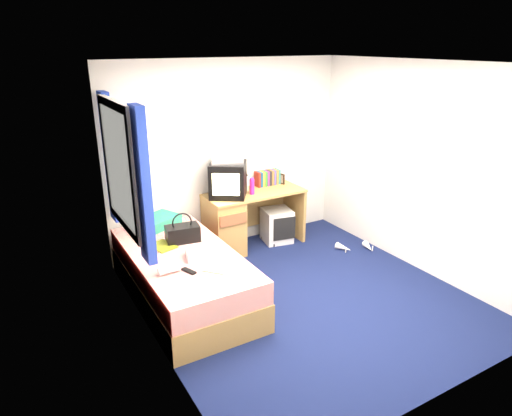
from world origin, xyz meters
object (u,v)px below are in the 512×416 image
pink_water_bottle (252,187)px  magazine (162,246)px  remote_control (189,271)px  water_bottle (169,270)px  pillow (156,222)px  colour_swatch_fan (213,271)px  towel (201,253)px  desk (235,220)px  storage_cube (277,225)px  picture_frame (281,179)px  bed (184,276)px  aerosol_can (246,183)px  crt_tv (228,180)px  vcr (228,160)px  handbag (183,233)px  white_heels (356,247)px

pink_water_bottle → magazine: size_ratio=0.70×
remote_control → water_bottle: bearing=136.3°
remote_control → pillow: bearing=65.1°
pink_water_bottle → colour_swatch_fan: size_ratio=0.89×
towel → remote_control: (-0.22, -0.23, -0.04)m
desk → pink_water_bottle: pink_water_bottle is taller
storage_cube → picture_frame: (0.17, 0.17, 0.59)m
bed → towel: bearing=-57.5°
towel → magazine: towel is taller
bed → storage_cube: bearing=25.1°
desk → aerosol_can: size_ratio=6.51×
crt_tv → pink_water_bottle: crt_tv is taller
storage_cube → towel: size_ratio=1.61×
crt_tv → magazine: size_ratio=2.09×
remote_control → picture_frame: bearing=15.2°
storage_cube → picture_frame: 0.64m
water_bottle → vcr: bearing=43.8°
crt_tv → handbag: 1.05m
handbag → towel: 0.46m
aerosol_can → white_heels: (1.13, -0.91, -0.81)m
picture_frame → colour_swatch_fan: bearing=-149.2°
picture_frame → remote_control: picture_frame is taller
aerosol_can → water_bottle: (-1.53, -1.25, -0.27)m
desk → storage_cube: bearing=-4.1°
storage_cube → towel: 1.84m
picture_frame → towel: picture_frame is taller
vcr → picture_frame: vcr is taller
water_bottle → white_heels: size_ratio=0.44×
bed → pink_water_bottle: 1.57m
pink_water_bottle → water_bottle: pink_water_bottle is taller
bed → picture_frame: picture_frame is taller
aerosol_can → magazine: (-1.38, -0.66, -0.30)m
towel → white_heels: 2.34m
desk → crt_tv: crt_tv is taller
pillow → aerosol_can: bearing=4.6°
towel → pillow: bearing=97.2°
water_bottle → picture_frame: bearing=31.8°
aerosol_can → handbag: aerosol_can is taller
storage_cube → handbag: 1.67m
picture_frame → pink_water_bottle: bearing=-170.6°
vcr → handbag: 1.16m
magazine → bed: bearing=-61.6°
colour_swatch_fan → pillow: bearing=94.4°
colour_swatch_fan → pink_water_bottle: bearing=48.1°
crt_tv → colour_swatch_fan: bearing=-88.0°
bed → colour_swatch_fan: colour_swatch_fan is taller
white_heels → vcr: bearing=150.0°
picture_frame → towel: bearing=-156.1°
vcr → colour_swatch_fan: vcr is taller
bed → handbag: bearing=66.8°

